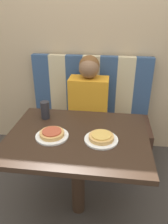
{
  "coord_description": "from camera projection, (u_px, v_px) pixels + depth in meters",
  "views": [
    {
      "loc": [
        0.2,
        -1.21,
        1.48
      ],
      "look_at": [
        0.0,
        0.34,
        0.7
      ],
      "focal_mm": 35.0,
      "sensor_mm": 36.0,
      "label": 1
    }
  ],
  "objects": [
    {
      "name": "pizza_left",
      "position": [
        52.0,
        133.0,
        1.42
      ],
      "size": [
        0.16,
        0.16,
        0.03
      ],
      "color": "tan",
      "rests_on": "plate_left"
    },
    {
      "name": "booth_seat",
      "position": [
        88.0,
        139.0,
        2.27
      ],
      "size": [
        1.19,
        0.53,
        0.45
      ],
      "color": "#382319",
      "rests_on": "ground_plane"
    },
    {
      "name": "person",
      "position": [
        89.0,
        91.0,
        2.03
      ],
      "size": [
        0.36,
        0.22,
        0.63
      ],
      "color": "orange",
      "rests_on": "booth_seat"
    },
    {
      "name": "plate_right",
      "position": [
        101.0,
        140.0,
        1.39
      ],
      "size": [
        0.22,
        0.22,
        0.01
      ],
      "color": "white",
      "rests_on": "dining_table"
    },
    {
      "name": "drinking_cup",
      "position": [
        45.0,
        110.0,
        1.64
      ],
      "size": [
        0.07,
        0.07,
        0.13
      ],
      "color": "#232328",
      "rests_on": "dining_table"
    },
    {
      "name": "pizza_right",
      "position": [
        101.0,
        137.0,
        1.38
      ],
      "size": [
        0.16,
        0.16,
        0.03
      ],
      "color": "tan",
      "rests_on": "plate_right"
    },
    {
      "name": "ground_plane",
      "position": [
        79.0,
        208.0,
        1.76
      ],
      "size": [
        12.0,
        12.0,
        0.0
      ],
      "primitive_type": "plane",
      "color": "#38332D"
    },
    {
      "name": "plate_left",
      "position": [
        52.0,
        136.0,
        1.43
      ],
      "size": [
        0.22,
        0.22,
        0.01
      ],
      "color": "white",
      "rests_on": "dining_table"
    },
    {
      "name": "wall_back",
      "position": [
        93.0,
        25.0,
        2.07
      ],
      "size": [
        7.0,
        0.05,
        2.6
      ],
      "color": "tan",
      "rests_on": "ground_plane"
    },
    {
      "name": "booth_backrest",
      "position": [
        91.0,
        84.0,
        2.23
      ],
      "size": [
        1.19,
        0.08,
        0.58
      ],
      "color": "navy",
      "rests_on": "booth_seat"
    },
    {
      "name": "dining_table",
      "position": [
        78.0,
        147.0,
        1.49
      ],
      "size": [
        0.94,
        0.73,
        0.7
      ],
      "color": "black",
      "rests_on": "ground_plane"
    }
  ]
}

